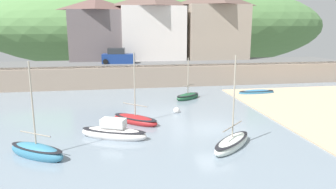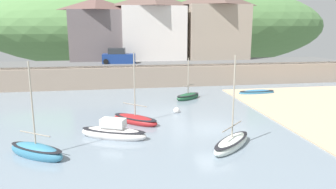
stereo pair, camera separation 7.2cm
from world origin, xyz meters
The scene contains 14 objects.
quay_seawall centered at (0.00, 17.50, 1.36)m, with size 48.00×9.40×2.40m.
hillside_backdrop centered at (3.42, 55.20, 7.08)m, with size 80.00×44.00×20.23m.
waterfront_building_left centered at (-8.95, 25.20, 6.66)m, with size 7.59×4.91×8.38m.
waterfront_building_centre centered at (-1.28, 25.20, 7.04)m, with size 9.01×5.89×9.15m.
waterfront_building_right centered at (7.91, 25.20, 7.29)m, with size 8.90×6.28×9.65m.
church_with_spire centered at (9.66, 29.20, 9.56)m, with size 3.00×3.00×13.89m.
sailboat_far_left centered at (-0.13, -3.58, 0.29)m, with size 3.61×3.62×5.63m.
sailboat_tall_mast centered at (-5.40, 2.32, 0.26)m, with size 3.74×3.63×5.38m.
motorboat_with_cabin centered at (0.25, 9.49, 0.26)m, with size 3.10×2.72×4.23m.
fishing_boat_green centered at (-11.14, -3.13, 0.32)m, with size 3.64×3.01×5.47m.
sailboat_white_hull centered at (7.93, 10.53, 0.20)m, with size 4.04×1.15×0.62m.
rowboat_small_beached centered at (-6.98, -0.74, 0.37)m, with size 4.51×2.80×1.49m.
parked_car_near_slipway centered at (-6.25, 20.70, 3.20)m, with size 4.25×2.10×1.95m.
mooring_buoy centered at (-1.82, 4.68, 0.16)m, with size 0.55×0.55×0.55m.
Camera 2 is at (-6.74, -20.49, 6.98)m, focal length 34.19 mm.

